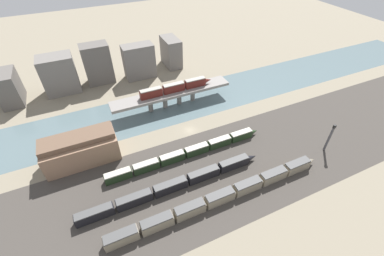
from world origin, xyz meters
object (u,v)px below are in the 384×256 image
(train_on_bridge, at_px, (176,87))
(signal_tower, at_px, (329,138))
(warehouse_building, at_px, (81,149))
(train_yard_near, at_px, (223,196))
(train_yard_far, at_px, (187,153))
(train_yard_mid, at_px, (174,185))

(train_on_bridge, bearing_deg, signal_tower, -52.17)
(train_on_bridge, xyz_separation_m, warehouse_building, (-43.78, -18.42, -3.81))
(train_on_bridge, bearing_deg, warehouse_building, -157.18)
(train_yard_near, xyz_separation_m, warehouse_building, (-37.27, 36.09, 3.43))
(warehouse_building, bearing_deg, train_on_bridge, 22.82)
(warehouse_building, bearing_deg, train_yard_near, -44.07)
(train_yard_near, bearing_deg, train_yard_far, 96.39)
(train_on_bridge, distance_m, signal_tower, 64.94)
(train_on_bridge, distance_m, train_yard_far, 34.70)
(signal_tower, bearing_deg, train_yard_far, 159.15)
(train_yard_mid, bearing_deg, train_yard_far, 49.79)
(train_on_bridge, relative_size, train_yard_far, 0.56)
(train_yard_near, bearing_deg, train_on_bridge, 83.20)
(train_yard_mid, distance_m, warehouse_building, 36.15)
(train_yard_mid, xyz_separation_m, warehouse_building, (-25.11, 25.76, 3.61))
(train_yard_far, bearing_deg, train_on_bridge, 74.69)
(train_yard_far, xyz_separation_m, signal_tower, (48.72, -18.55, 4.31))
(train_yard_near, xyz_separation_m, signal_tower, (46.28, 3.28, 4.04))
(train_yard_mid, height_order, train_yard_far, train_yard_mid)
(signal_tower, bearing_deg, train_yard_mid, 173.12)
(train_on_bridge, height_order, signal_tower, signal_tower)
(train_yard_far, height_order, warehouse_building, warehouse_building)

